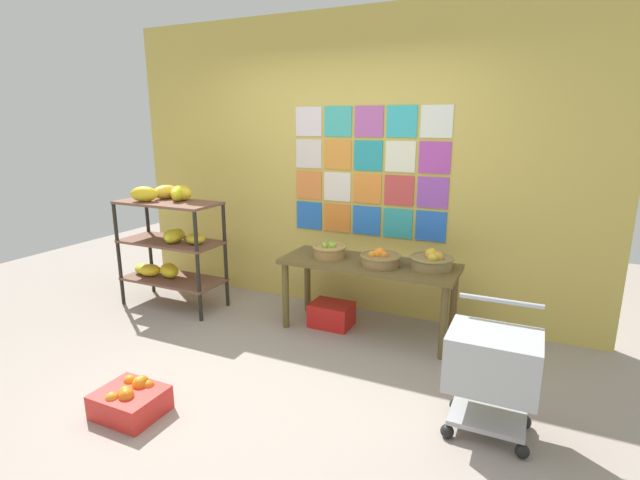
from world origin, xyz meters
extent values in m
plane|color=gray|center=(0.00, 0.00, 0.00)|extent=(9.37, 9.37, 0.00)
cube|color=#CCB451|center=(0.00, 1.72, 1.41)|extent=(4.77, 0.06, 2.81)
cube|color=silver|center=(-0.38, 1.68, 1.83)|extent=(0.27, 0.01, 0.27)
cube|color=#3DB4AC|center=(-0.07, 1.68, 1.83)|extent=(0.27, 0.01, 0.27)
cube|color=#AF56A5|center=(0.23, 1.68, 1.83)|extent=(0.27, 0.01, 0.27)
cube|color=#34B5BE|center=(0.54, 1.68, 1.83)|extent=(0.27, 0.01, 0.27)
cube|color=white|center=(0.85, 1.68, 1.83)|extent=(0.27, 0.01, 0.27)
cube|color=silver|center=(-0.38, 1.68, 1.52)|extent=(0.27, 0.01, 0.27)
cube|color=orange|center=(-0.07, 1.68, 1.52)|extent=(0.27, 0.01, 0.27)
cube|color=teal|center=(0.23, 1.68, 1.52)|extent=(0.27, 0.01, 0.27)
cube|color=white|center=(0.54, 1.68, 1.52)|extent=(0.27, 0.01, 0.27)
cube|color=#AE44AA|center=(0.85, 1.68, 1.52)|extent=(0.27, 0.01, 0.27)
cube|color=orange|center=(-0.38, 1.68, 1.22)|extent=(0.27, 0.01, 0.27)
cube|color=white|center=(-0.07, 1.68, 1.22)|extent=(0.27, 0.01, 0.27)
cube|color=orange|center=(0.23, 1.68, 1.22)|extent=(0.27, 0.01, 0.27)
cube|color=#CD4542|center=(0.54, 1.68, 1.22)|extent=(0.27, 0.01, 0.27)
cube|color=purple|center=(0.85, 1.68, 1.22)|extent=(0.27, 0.01, 0.27)
cube|color=blue|center=(-0.38, 1.68, 0.91)|extent=(0.27, 0.01, 0.27)
cube|color=orange|center=(-0.07, 1.68, 0.91)|extent=(0.27, 0.01, 0.27)
cube|color=blue|center=(0.23, 1.68, 0.91)|extent=(0.27, 0.01, 0.27)
cube|color=teal|center=(0.54, 1.68, 0.91)|extent=(0.27, 0.01, 0.27)
cube|color=blue|center=(0.85, 1.68, 0.91)|extent=(0.27, 0.01, 0.27)
cylinder|color=black|center=(-2.07, 0.77, 0.54)|extent=(0.04, 0.04, 1.07)
cylinder|color=black|center=(-1.07, 0.77, 0.54)|extent=(0.04, 0.04, 1.07)
cylinder|color=black|center=(-2.07, 1.20, 0.54)|extent=(0.04, 0.04, 1.07)
cylinder|color=black|center=(-1.07, 1.20, 0.54)|extent=(0.04, 0.04, 1.07)
cube|color=brown|center=(-1.57, 0.98, 0.28)|extent=(1.03, 0.46, 0.03)
ellipsoid|color=yellow|center=(-1.83, 0.94, 0.35)|extent=(0.25, 0.22, 0.12)
ellipsoid|color=yellow|center=(-1.96, 0.96, 0.34)|extent=(0.25, 0.22, 0.10)
ellipsoid|color=yellow|center=(-1.62, 0.99, 0.36)|extent=(0.31, 0.26, 0.14)
cube|color=brown|center=(-1.57, 0.98, 0.67)|extent=(1.03, 0.46, 0.02)
ellipsoid|color=gold|center=(-1.25, 0.98, 0.73)|extent=(0.26, 0.24, 0.11)
ellipsoid|color=yellow|center=(-1.51, 0.95, 0.74)|extent=(0.32, 0.32, 0.12)
ellipsoid|color=yellow|center=(-1.46, 0.93, 0.75)|extent=(0.13, 0.26, 0.14)
cube|color=brown|center=(-1.57, 0.98, 1.06)|extent=(1.03, 0.46, 0.02)
ellipsoid|color=yellow|center=(-1.77, 0.89, 1.15)|extent=(0.30, 0.24, 0.15)
ellipsoid|color=yellow|center=(-1.71, 1.12, 1.14)|extent=(0.22, 0.31, 0.14)
ellipsoid|color=yellow|center=(-1.49, 1.10, 1.15)|extent=(0.25, 0.16, 0.15)
ellipsoid|color=yellow|center=(-1.50, 1.06, 1.15)|extent=(0.25, 0.32, 0.15)
cube|color=brown|center=(0.43, 1.21, 0.63)|extent=(1.53, 0.56, 0.04)
cylinder|color=brown|center=(-0.27, 0.99, 0.31)|extent=(0.06, 0.06, 0.61)
cylinder|color=brown|center=(1.13, 0.99, 0.31)|extent=(0.06, 0.06, 0.61)
cylinder|color=brown|center=(-0.27, 1.43, 0.31)|extent=(0.06, 0.06, 0.61)
cylinder|color=brown|center=(1.13, 1.43, 0.31)|extent=(0.06, 0.06, 0.61)
cylinder|color=#AB8049|center=(0.06, 1.21, 0.70)|extent=(0.28, 0.28, 0.09)
torus|color=#A88747|center=(0.06, 1.21, 0.74)|extent=(0.30, 0.30, 0.03)
sphere|color=#6EC338|center=(0.04, 1.27, 0.76)|extent=(0.04, 0.04, 0.04)
sphere|color=#86C62C|center=(0.08, 1.22, 0.75)|extent=(0.06, 0.06, 0.06)
sphere|color=#7FBB43|center=(0.01, 1.21, 0.75)|extent=(0.05, 0.05, 0.05)
sphere|color=#72D044|center=(0.09, 1.23, 0.76)|extent=(0.05, 0.05, 0.05)
sphere|color=#83BC31|center=(0.03, 1.17, 0.76)|extent=(0.05, 0.05, 0.05)
cylinder|color=olive|center=(0.55, 1.15, 0.69)|extent=(0.32, 0.32, 0.09)
torus|color=olive|center=(0.55, 1.15, 0.74)|extent=(0.34, 0.34, 0.02)
sphere|color=orange|center=(0.55, 1.15, 0.75)|extent=(0.07, 0.07, 0.07)
sphere|color=orange|center=(0.55, 1.16, 0.76)|extent=(0.09, 0.09, 0.09)
sphere|color=orange|center=(0.58, 1.15, 0.74)|extent=(0.08, 0.08, 0.08)
sphere|color=orange|center=(0.49, 1.12, 0.74)|extent=(0.07, 0.07, 0.07)
sphere|color=orange|center=(0.53, 1.15, 0.74)|extent=(0.09, 0.09, 0.09)
cylinder|color=olive|center=(0.95, 1.27, 0.70)|extent=(0.34, 0.34, 0.09)
torus|color=olive|center=(0.95, 1.27, 0.74)|extent=(0.36, 0.36, 0.02)
sphere|color=gold|center=(0.99, 1.25, 0.75)|extent=(0.08, 0.08, 0.08)
sphere|color=gold|center=(0.98, 1.20, 0.75)|extent=(0.09, 0.09, 0.09)
sphere|color=gold|center=(0.95, 1.27, 0.77)|extent=(0.11, 0.11, 0.11)
sphere|color=gold|center=(0.96, 1.27, 0.76)|extent=(0.10, 0.10, 0.10)
sphere|color=gold|center=(1.01, 1.25, 0.75)|extent=(0.09, 0.09, 0.09)
cube|color=red|center=(0.09, 1.20, 0.11)|extent=(0.37, 0.28, 0.22)
cube|color=red|center=(-0.53, -0.60, 0.08)|extent=(0.41, 0.34, 0.16)
sphere|color=orange|center=(-0.49, -0.65, 0.17)|extent=(0.09, 0.09, 0.09)
sphere|color=orange|center=(-0.51, -0.52, 0.16)|extent=(0.08, 0.08, 0.08)
sphere|color=orange|center=(-0.52, -0.52, 0.18)|extent=(0.09, 0.09, 0.09)
sphere|color=orange|center=(-0.51, -0.63, 0.17)|extent=(0.09, 0.09, 0.09)
sphere|color=orange|center=(-0.51, -0.65, 0.17)|extent=(0.07, 0.07, 0.07)
sphere|color=orange|center=(-0.51, -0.50, 0.18)|extent=(0.09, 0.09, 0.09)
sphere|color=orange|center=(-0.47, -0.49, 0.16)|extent=(0.07, 0.07, 0.07)
sphere|color=orange|center=(-0.62, -0.50, 0.16)|extent=(0.08, 0.08, 0.08)
sphere|color=orange|center=(-0.56, -0.70, 0.16)|extent=(0.08, 0.08, 0.08)
sphere|color=black|center=(1.35, 0.03, 0.04)|extent=(0.08, 0.08, 0.08)
sphere|color=black|center=(1.77, 0.03, 0.04)|extent=(0.08, 0.08, 0.08)
sphere|color=black|center=(1.35, 0.32, 0.04)|extent=(0.08, 0.08, 0.08)
sphere|color=black|center=(1.77, 0.32, 0.04)|extent=(0.08, 0.08, 0.08)
cube|color=#A5A8AD|center=(1.56, 0.18, 0.10)|extent=(0.43, 0.31, 0.03)
cube|color=#A6ABB2|center=(1.56, 0.18, 0.48)|extent=(0.51, 0.39, 0.33)
cylinder|color=#A6ABB2|center=(1.56, 0.40, 0.76)|extent=(0.49, 0.03, 0.03)
camera|label=1|loc=(1.71, -2.50, 1.82)|focal=26.54mm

